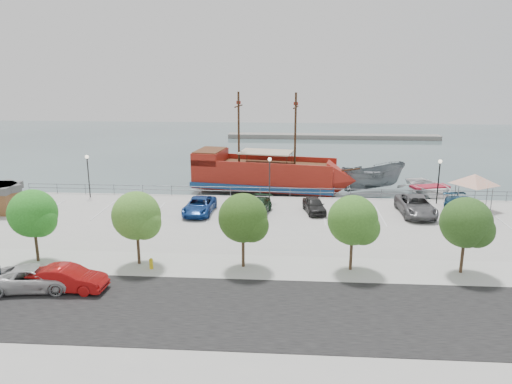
{
  "coord_description": "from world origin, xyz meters",
  "views": [
    {
      "loc": [
        1.99,
        -40.48,
        13.09
      ],
      "look_at": [
        -1.0,
        2.0,
        2.0
      ],
      "focal_mm": 35.0,
      "sensor_mm": 36.0,
      "label": 1
    }
  ],
  "objects": [
    {
      "name": "lamp_post_left",
      "position": [
        -18.0,
        6.5,
        2.94
      ],
      "size": [
        0.36,
        0.36,
        4.28
      ],
      "color": "black",
      "rests_on": "land_slab"
    },
    {
      "name": "lamp_post_right",
      "position": [
        16.0,
        6.5,
        2.94
      ],
      "size": [
        0.36,
        0.36,
        4.28
      ],
      "color": "black",
      "rests_on": "land_slab"
    },
    {
      "name": "pirate_ship",
      "position": [
        0.41,
        13.32,
        0.93
      ],
      "size": [
        18.52,
        7.83,
        11.52
      ],
      "rotation": [
        0.0,
        0.0,
        -0.17
      ],
      "color": "maroon",
      "rests_on": "ground"
    },
    {
      "name": "parked_car_b",
      "position": [
        -12.29,
        2.28,
        0.7
      ],
      "size": [
        1.61,
        4.3,
        1.4
      ],
      "primitive_type": "imported",
      "rotation": [
        0.0,
        0.0,
        0.03
      ],
      "color": "#B4B4B4",
      "rests_on": "land_slab"
    },
    {
      "name": "seawall_railing",
      "position": [
        0.0,
        7.8,
        0.53
      ],
      "size": [
        50.0,
        0.06,
        1.0
      ],
      "color": "slate",
      "rests_on": "land_slab"
    },
    {
      "name": "patrol_boat",
      "position": [
        11.11,
        14.18,
        0.51
      ],
      "size": [
        8.33,
        5.39,
        3.02
      ],
      "primitive_type": "imported",
      "rotation": [
        0.0,
        0.0,
        1.91
      ],
      "color": "slate",
      "rests_on": "ground"
    },
    {
      "name": "land_slab",
      "position": [
        0.0,
        -21.0,
        -0.6
      ],
      "size": [
        100.0,
        58.0,
        1.2
      ],
      "primitive_type": "cube",
      "color": "#A4A39F",
      "rests_on": "ground"
    },
    {
      "name": "parked_car_e",
      "position": [
        4.19,
        2.8,
        0.68
      ],
      "size": [
        2.32,
        4.23,
        1.36
      ],
      "primitive_type": "imported",
      "rotation": [
        0.0,
        0.0,
        0.18
      ],
      "color": "black",
      "rests_on": "land_slab"
    },
    {
      "name": "street",
      "position": [
        0.0,
        -16.0,
        0.01
      ],
      "size": [
        100.0,
        8.0,
        0.04
      ],
      "primitive_type": "cube",
      "color": "black",
      "rests_on": "land_slab"
    },
    {
      "name": "fire_hydrant",
      "position": [
        -6.95,
        -10.8,
        0.42
      ],
      "size": [
        0.27,
        0.27,
        0.77
      ],
      "rotation": [
        0.0,
        0.0,
        -0.34
      ],
      "color": "gold",
      "rests_on": "sidewalk"
    },
    {
      "name": "street_sedan",
      "position": [
        -10.99,
        -14.2,
        0.75
      ],
      "size": [
        4.62,
        1.81,
        1.5
      ],
      "primitive_type": "imported",
      "rotation": [
        0.0,
        0.0,
        1.52
      ],
      "color": "#AB100F",
      "rests_on": "street"
    },
    {
      "name": "parked_car_f",
      "position": [
        7.18,
        1.77,
        0.69
      ],
      "size": [
        2.31,
        4.42,
        1.39
      ],
      "primitive_type": "imported",
      "rotation": [
        0.0,
        0.0,
        -0.21
      ],
      "color": "silver",
      "rests_on": "land_slab"
    },
    {
      "name": "tree_c",
      "position": [
        -7.85,
        -10.07,
        3.3
      ],
      "size": [
        3.3,
        3.2,
        5.0
      ],
      "color": "#473321",
      "rests_on": "sidewalk"
    },
    {
      "name": "tree_e",
      "position": [
        6.15,
        -10.07,
        3.3
      ],
      "size": [
        3.3,
        3.2,
        5.0
      ],
      "color": "#473321",
      "rests_on": "sidewalk"
    },
    {
      "name": "tree_f",
      "position": [
        13.15,
        -10.07,
        3.3
      ],
      "size": [
        3.3,
        3.2,
        5.0
      ],
      "color": "#473321",
      "rests_on": "sidewalk"
    },
    {
      "name": "sidewalk",
      "position": [
        0.0,
        -10.0,
        0.01
      ],
      "size": [
        100.0,
        4.0,
        0.05
      ],
      "primitive_type": "cube",
      "color": "#AEADAB",
      "rests_on": "land_slab"
    },
    {
      "name": "speedboat",
      "position": [
        17.05,
        12.85,
        -0.25
      ],
      "size": [
        7.03,
        8.45,
        1.51
      ],
      "primitive_type": "imported",
      "rotation": [
        0.0,
        0.0,
        0.28
      ],
      "color": "white",
      "rests_on": "ground"
    },
    {
      "name": "canopy_tent",
      "position": [
        18.75,
        4.97,
        3.27
      ],
      "size": [
        5.41,
        5.41,
        3.76
      ],
      "rotation": [
        0.0,
        0.0,
        -0.23
      ],
      "color": "slate",
      "rests_on": "land_slab"
    },
    {
      "name": "parked_car_d",
      "position": [
        -0.83,
        1.95,
        0.67
      ],
      "size": [
        2.63,
        4.85,
        1.33
      ],
      "primitive_type": "imported",
      "rotation": [
        0.0,
        0.0,
        -0.17
      ],
      "color": "#15311C",
      "rests_on": "land_slab"
    },
    {
      "name": "lamp_post_mid",
      "position": [
        0.0,
        6.5,
        2.94
      ],
      "size": [
        0.36,
        0.36,
        4.28
      ],
      "color": "black",
      "rests_on": "land_slab"
    },
    {
      "name": "far_shore",
      "position": [
        10.0,
        55.0,
        -0.6
      ],
      "size": [
        40.0,
        3.0,
        0.8
      ],
      "primitive_type": "cube",
      "color": "gray",
      "rests_on": "ground"
    },
    {
      "name": "street_van",
      "position": [
        -12.97,
        -14.18,
        0.72
      ],
      "size": [
        5.47,
        3.08,
        1.44
      ],
      "primitive_type": "imported",
      "rotation": [
        0.0,
        0.0,
        1.71
      ],
      "color": "#BDBDBD",
      "rests_on": "street"
    },
    {
      "name": "parked_car_c",
      "position": [
        -6.04,
        1.74,
        0.71
      ],
      "size": [
        2.58,
        5.22,
        1.42
      ],
      "primitive_type": "imported",
      "rotation": [
        0.0,
        0.0,
        -0.04
      ],
      "color": "navy",
      "rests_on": "land_slab"
    },
    {
      "name": "tree_b",
      "position": [
        -14.85,
        -10.07,
        3.3
      ],
      "size": [
        3.3,
        3.2,
        5.0
      ],
      "color": "#473321",
      "rests_on": "sidewalk"
    },
    {
      "name": "dock_east",
      "position": [
        16.3,
        9.2,
        -0.81
      ],
      "size": [
        6.96,
        2.61,
        0.39
      ],
      "primitive_type": "cube",
      "rotation": [
        0.0,
        0.0,
        0.1
      ],
      "color": "gray",
      "rests_on": "ground"
    },
    {
      "name": "dock_mid",
      "position": [
        7.38,
        9.2,
        -0.8
      ],
      "size": [
        7.18,
        2.15,
        0.41
      ],
      "primitive_type": "cube",
      "rotation": [
        0.0,
        0.0,
        0.02
      ],
      "color": "gray",
      "rests_on": "ground"
    },
    {
      "name": "parked_car_h",
      "position": [
        17.33,
        1.95,
        0.83
      ],
      "size": [
        3.12,
        6.01,
        1.66
      ],
      "primitive_type": "imported",
      "rotation": [
        0.0,
        0.0,
        0.14
      ],
      "color": "#235377",
      "rests_on": "land_slab"
    },
    {
      "name": "tree_d",
      "position": [
        -0.85,
        -10.07,
        3.3
      ],
      "size": [
        3.3,
        3.2,
        5.0
      ],
      "color": "#473321",
      "rests_on": "sidewalk"
    },
    {
      "name": "parked_car_g",
      "position": [
        13.13,
        2.73,
        0.83
      ],
      "size": [
        2.85,
        6.0,
        1.65
      ],
      "primitive_type": "imported",
      "rotation": [
        0.0,
        0.0,
        0.02
      ],
      "color": "#5D5C5E",
      "rests_on": "land_slab"
    },
    {
      "name": "dock_west",
      "position": [
        -12.69,
        9.2,
        -0.82
      ],
      "size": [
        6.57,
        3.4,
        0.36
      ],
      "primitive_type": "cube",
      "rotation": [
        0.0,
        0.0,
        -0.27
      ],
      "color": "slate",
      "rests_on": "ground"
    },
    {
      "name": "ground",
      "position": [
        0.0,
        0.0,
        -1.0
      ],
      "size": [
        160.0,
        160.0,
        0.0
      ],
      "primitive_type": "plane",
      "color": "#36484C"
    }
  ]
}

